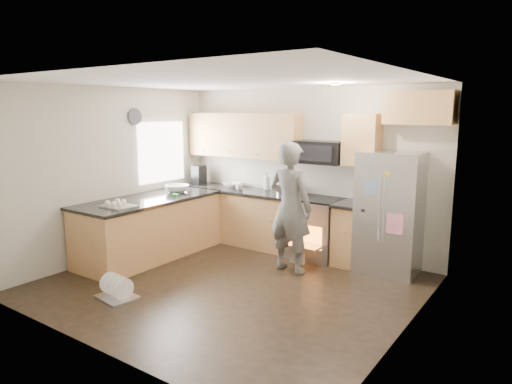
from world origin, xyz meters
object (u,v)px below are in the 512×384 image
Objects in this scene: person at (290,207)px; dish_rack at (117,292)px; refrigerator at (390,213)px; stove_range at (315,214)px.

person is 2.52m from dish_rack.
refrigerator is 3.75m from dish_rack.
refrigerator is 1.38m from person.
dish_rack is at bearing -131.59° from refrigerator.
person reaches higher than refrigerator.
person is at bearing -89.68° from stove_range.
person reaches higher than stove_range.
refrigerator is at bearing -142.48° from person.
stove_range is 0.80m from person.
stove_range is at bearing 178.80° from refrigerator.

